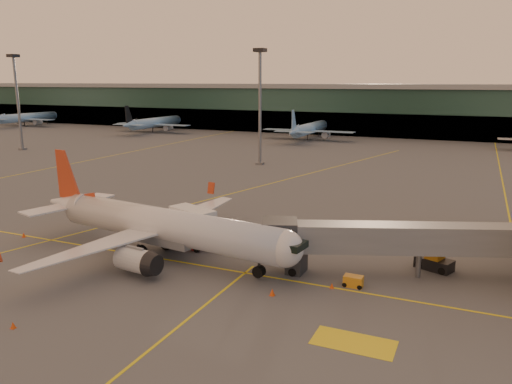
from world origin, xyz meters
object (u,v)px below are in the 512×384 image
at_px(pushback_tug, 434,262).
at_px(main_airplane, 159,226).
at_px(catering_truck, 193,225).
at_px(gpu_cart, 353,281).

bearing_deg(pushback_tug, main_airplane, -141.77).
bearing_deg(catering_truck, pushback_tug, 28.67).
height_order(main_airplane, pushback_tug, main_airplane).
relative_size(main_airplane, pushback_tug, 8.76).
bearing_deg(main_airplane, pushback_tug, 23.67).
bearing_deg(gpu_cart, catering_truck, 169.02).
xyz_separation_m(catering_truck, gpu_cart, (19.58, -4.09, -2.02)).
xyz_separation_m(main_airplane, catering_truck, (1.54, 4.46, -0.90)).
xyz_separation_m(main_airplane, gpu_cart, (21.13, 0.37, -2.92)).
relative_size(main_airplane, gpu_cart, 19.12).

